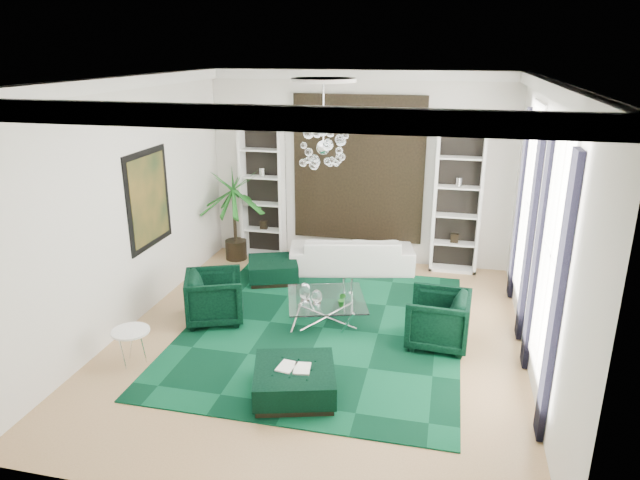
% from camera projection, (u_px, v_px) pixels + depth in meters
% --- Properties ---
extents(floor, '(6.00, 7.00, 0.02)m').
position_uv_depth(floor, '(319.00, 338.00, 8.67)').
color(floor, tan).
rests_on(floor, ground).
extents(ceiling, '(6.00, 7.00, 0.02)m').
position_uv_depth(ceiling, '(318.00, 78.00, 7.44)').
color(ceiling, white).
rests_on(ceiling, ground).
extents(wall_back, '(6.00, 0.02, 3.80)m').
position_uv_depth(wall_back, '(359.00, 169.00, 11.30)').
color(wall_back, silver).
rests_on(wall_back, ground).
extents(wall_front, '(6.00, 0.02, 3.80)m').
position_uv_depth(wall_front, '(225.00, 333.00, 4.82)').
color(wall_front, silver).
rests_on(wall_front, ground).
extents(wall_left, '(0.02, 7.00, 3.80)m').
position_uv_depth(wall_left, '(127.00, 205.00, 8.70)').
color(wall_left, silver).
rests_on(wall_left, ground).
extents(wall_right, '(0.02, 7.00, 3.80)m').
position_uv_depth(wall_right, '(543.00, 233.00, 7.42)').
color(wall_right, silver).
rests_on(wall_right, ground).
extents(crown_molding, '(6.00, 7.00, 0.18)m').
position_uv_depth(crown_molding, '(318.00, 87.00, 7.48)').
color(crown_molding, white).
rests_on(crown_molding, ceiling).
extents(ceiling_medallion, '(0.90, 0.90, 0.05)m').
position_uv_depth(ceiling_medallion, '(323.00, 80.00, 7.73)').
color(ceiling_medallion, white).
rests_on(ceiling_medallion, ceiling).
extents(tapestry, '(2.50, 0.06, 2.80)m').
position_uv_depth(tapestry, '(358.00, 169.00, 11.25)').
color(tapestry, black).
rests_on(tapestry, wall_back).
extents(shelving_left, '(0.90, 0.38, 2.80)m').
position_uv_depth(shelving_left, '(263.00, 191.00, 11.69)').
color(shelving_left, white).
rests_on(shelving_left, floor).
extents(shelving_right, '(0.90, 0.38, 2.80)m').
position_uv_depth(shelving_right, '(457.00, 202.00, 10.86)').
color(shelving_right, white).
rests_on(shelving_right, floor).
extents(painting, '(0.04, 1.30, 1.60)m').
position_uv_depth(painting, '(149.00, 199.00, 9.26)').
color(painting, black).
rests_on(painting, wall_left).
extents(window_near, '(0.03, 1.10, 2.90)m').
position_uv_depth(window_near, '(552.00, 256.00, 6.59)').
color(window_near, white).
rests_on(window_near, wall_right).
extents(curtain_near_a, '(0.07, 0.30, 3.25)m').
position_uv_depth(curtain_near_a, '(557.00, 304.00, 5.96)').
color(curtain_near_a, black).
rests_on(curtain_near_a, floor).
extents(curtain_near_b, '(0.07, 0.30, 3.25)m').
position_uv_depth(curtain_near_b, '(538.00, 254.00, 7.40)').
color(curtain_near_b, black).
rests_on(curtain_near_b, floor).
extents(window_far, '(0.03, 1.10, 2.90)m').
position_uv_depth(window_far, '(529.00, 204.00, 8.81)').
color(window_far, white).
rests_on(window_far, wall_right).
extents(curtain_far_a, '(0.07, 0.30, 3.25)m').
position_uv_depth(curtain_far_a, '(530.00, 234.00, 8.18)').
color(curtain_far_a, black).
rests_on(curtain_far_a, floor).
extents(curtain_far_b, '(0.07, 0.30, 3.25)m').
position_uv_depth(curtain_far_b, '(519.00, 206.00, 9.61)').
color(curtain_far_b, black).
rests_on(curtain_far_b, floor).
extents(rug, '(4.20, 5.00, 0.02)m').
position_uv_depth(rug, '(323.00, 328.00, 8.94)').
color(rug, black).
rests_on(rug, floor).
extents(sofa, '(2.54, 1.43, 0.70)m').
position_uv_depth(sofa, '(351.00, 253.00, 11.19)').
color(sofa, silver).
rests_on(sofa, floor).
extents(armchair_left, '(1.16, 1.14, 0.81)m').
position_uv_depth(armchair_left, '(215.00, 297.00, 9.10)').
color(armchair_left, black).
rests_on(armchair_left, floor).
extents(armchair_right, '(0.95, 0.93, 0.81)m').
position_uv_depth(armchair_right, '(438.00, 319.00, 8.35)').
color(armchair_right, black).
rests_on(armchair_right, floor).
extents(coffee_table, '(1.50, 1.50, 0.41)m').
position_uv_depth(coffee_table, '(326.00, 310.00, 9.11)').
color(coffee_table, white).
rests_on(coffee_table, floor).
extents(ottoman_side, '(1.16, 1.16, 0.40)m').
position_uv_depth(ottoman_side, '(273.00, 270.00, 10.74)').
color(ottoman_side, black).
rests_on(ottoman_side, floor).
extents(ottoman_front, '(1.23, 1.23, 0.40)m').
position_uv_depth(ottoman_front, '(295.00, 382.00, 7.17)').
color(ottoman_front, black).
rests_on(ottoman_front, floor).
extents(book, '(0.42, 0.28, 0.03)m').
position_uv_depth(book, '(294.00, 367.00, 7.10)').
color(book, white).
rests_on(book, ottoman_front).
extents(side_table, '(0.55, 0.55, 0.50)m').
position_uv_depth(side_table, '(132.00, 347.00, 7.89)').
color(side_table, white).
rests_on(side_table, floor).
extents(palm, '(1.77, 1.77, 2.40)m').
position_uv_depth(palm, '(234.00, 203.00, 11.53)').
color(palm, '#195D1B').
rests_on(palm, floor).
extents(chandelier, '(0.83, 0.83, 0.72)m').
position_uv_depth(chandelier, '(323.00, 148.00, 8.03)').
color(chandelier, white).
rests_on(chandelier, ceiling).
extents(table_plant, '(0.16, 0.15, 0.24)m').
position_uv_depth(table_plant, '(342.00, 300.00, 8.71)').
color(table_plant, '#195D1B').
rests_on(table_plant, coffee_table).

